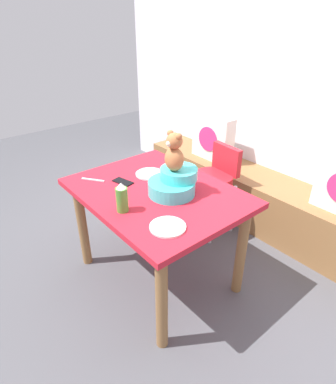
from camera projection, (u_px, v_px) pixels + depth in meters
ground_plane at (158, 274)px, 2.47m from camera, size 8.00×8.00×0.00m
back_wall at (294, 76)px, 2.65m from camera, size 4.40×0.10×2.60m
window_bench at (257, 199)px, 3.01m from camera, size 2.60×0.44×0.46m
pillow_floral_left at (213, 138)px, 3.18m from camera, size 0.44×0.15×0.44m
dining_table at (157, 205)px, 2.16m from camera, size 1.14×0.87×0.74m
highchair at (214, 179)px, 2.74m from camera, size 0.34×0.47×0.79m
infant_seat_teal at (174, 183)px, 2.04m from camera, size 0.30×0.33×0.16m
teddy_bear at (174, 153)px, 1.94m from camera, size 0.13×0.12×0.25m
ketchup_bottle at (122, 198)px, 1.84m from camera, size 0.07×0.07×0.18m
coffee_mug at (177, 170)px, 2.26m from camera, size 0.12×0.08×0.09m
dinner_plate_near at (150, 174)px, 2.31m from camera, size 0.20×0.20×0.01m
dinner_plate_far at (168, 227)px, 1.73m from camera, size 0.20×0.20×0.01m
cell_phone at (123, 182)px, 2.20m from camera, size 0.16×0.10×0.01m
table_fork at (93, 180)px, 2.23m from camera, size 0.15×0.11×0.01m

